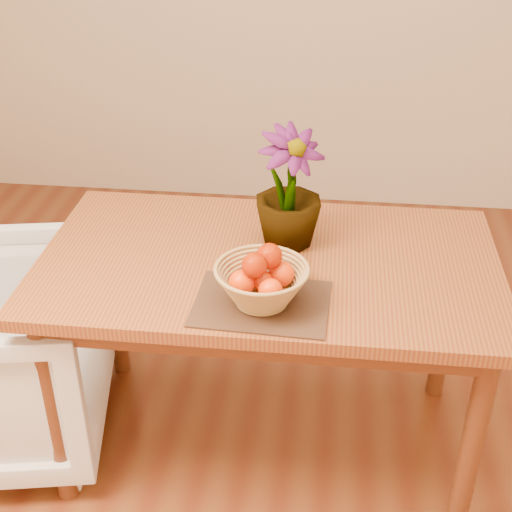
# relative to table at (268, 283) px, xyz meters

# --- Properties ---
(floor) EXTENTS (4.50, 4.50, 0.00)m
(floor) POSITION_rel_table_xyz_m (0.00, -0.30, -0.66)
(floor) COLOR brown
(floor) RESTS_ON ground
(table) EXTENTS (1.40, 0.80, 0.75)m
(table) POSITION_rel_table_xyz_m (0.00, 0.00, 0.00)
(table) COLOR brown
(table) RESTS_ON floor
(placemat) EXTENTS (0.38, 0.29, 0.01)m
(placemat) POSITION_rel_table_xyz_m (0.01, -0.24, 0.09)
(placemat) COLOR #3B1F15
(placemat) RESTS_ON table
(wicker_basket) EXTENTS (0.26, 0.26, 0.11)m
(wicker_basket) POSITION_rel_table_xyz_m (0.01, -0.24, 0.15)
(wicker_basket) COLOR #A38043
(wicker_basket) RESTS_ON placemat
(orange_pile) EXTENTS (0.17, 0.17, 0.13)m
(orange_pile) POSITION_rel_table_xyz_m (0.01, -0.24, 0.20)
(orange_pile) COLOR #F24503
(orange_pile) RESTS_ON wicker_basket
(potted_plant) EXTENTS (0.29, 0.29, 0.37)m
(potted_plant) POSITION_rel_table_xyz_m (0.05, 0.11, 0.28)
(potted_plant) COLOR #1A4814
(potted_plant) RESTS_ON table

